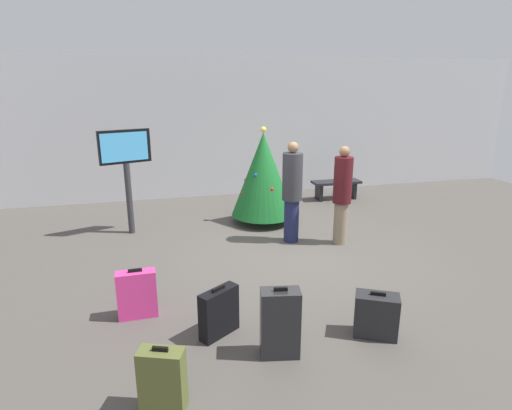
{
  "coord_description": "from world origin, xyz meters",
  "views": [
    {
      "loc": [
        -2.42,
        -6.65,
        2.88
      ],
      "look_at": [
        -0.74,
        -0.05,
        0.9
      ],
      "focal_mm": 29.39,
      "sensor_mm": 36.0,
      "label": 1
    }
  ],
  "objects_px": {
    "suitcase_0": "(280,323)",
    "flight_info_kiosk": "(126,161)",
    "traveller_1": "(292,190)",
    "suitcase_1": "(376,315)",
    "suitcase_2": "(219,312)",
    "waiting_bench": "(336,186)",
    "suitcase_4": "(162,380)",
    "traveller_0": "(342,193)",
    "holiday_tree": "(263,174)",
    "suitcase_3": "(137,294)"
  },
  "relations": [
    {
      "from": "traveller_1",
      "to": "suitcase_1",
      "type": "xyz_separation_m",
      "value": [
        -0.03,
        -3.19,
        -0.73
      ]
    },
    {
      "from": "waiting_bench",
      "to": "suitcase_4",
      "type": "relative_size",
      "value": 1.91
    },
    {
      "from": "suitcase_3",
      "to": "waiting_bench",
      "type": "bearing_deg",
      "value": 43.61
    },
    {
      "from": "traveller_1",
      "to": "suitcase_3",
      "type": "bearing_deg",
      "value": -143.32
    },
    {
      "from": "holiday_tree",
      "to": "traveller_1",
      "type": "relative_size",
      "value": 1.08
    },
    {
      "from": "holiday_tree",
      "to": "traveller_0",
      "type": "height_order",
      "value": "holiday_tree"
    },
    {
      "from": "waiting_bench",
      "to": "suitcase_2",
      "type": "relative_size",
      "value": 1.99
    },
    {
      "from": "suitcase_0",
      "to": "flight_info_kiosk",
      "type": "bearing_deg",
      "value": 110.71
    },
    {
      "from": "traveller_0",
      "to": "suitcase_0",
      "type": "bearing_deg",
      "value": -125.45
    },
    {
      "from": "flight_info_kiosk",
      "to": "waiting_bench",
      "type": "height_order",
      "value": "flight_info_kiosk"
    },
    {
      "from": "suitcase_3",
      "to": "suitcase_0",
      "type": "bearing_deg",
      "value": -38.44
    },
    {
      "from": "traveller_1",
      "to": "suitcase_0",
      "type": "relative_size",
      "value": 2.3
    },
    {
      "from": "suitcase_0",
      "to": "suitcase_1",
      "type": "relative_size",
      "value": 1.44
    },
    {
      "from": "suitcase_0",
      "to": "suitcase_1",
      "type": "bearing_deg",
      "value": 3.8
    },
    {
      "from": "holiday_tree",
      "to": "suitcase_0",
      "type": "relative_size",
      "value": 2.49
    },
    {
      "from": "flight_info_kiosk",
      "to": "traveller_0",
      "type": "xyz_separation_m",
      "value": [
        3.79,
        -1.55,
        -0.49
      ]
    },
    {
      "from": "waiting_bench",
      "to": "traveller_0",
      "type": "relative_size",
      "value": 0.68
    },
    {
      "from": "suitcase_2",
      "to": "suitcase_4",
      "type": "distance_m",
      "value": 1.25
    },
    {
      "from": "holiday_tree",
      "to": "suitcase_2",
      "type": "xyz_separation_m",
      "value": [
        -1.61,
        -3.95,
        -0.75
      ]
    },
    {
      "from": "suitcase_2",
      "to": "suitcase_3",
      "type": "xyz_separation_m",
      "value": [
        -0.94,
        0.66,
        0.02
      ]
    },
    {
      "from": "waiting_bench",
      "to": "suitcase_3",
      "type": "xyz_separation_m",
      "value": [
        -4.86,
        -4.63,
        -0.04
      ]
    },
    {
      "from": "waiting_bench",
      "to": "suitcase_0",
      "type": "distance_m",
      "value": 6.72
    },
    {
      "from": "traveller_0",
      "to": "suitcase_2",
      "type": "xyz_separation_m",
      "value": [
        -2.67,
        -2.39,
        -0.67
      ]
    },
    {
      "from": "holiday_tree",
      "to": "suitcase_0",
      "type": "height_order",
      "value": "holiday_tree"
    },
    {
      "from": "holiday_tree",
      "to": "suitcase_4",
      "type": "relative_size",
      "value": 3.14
    },
    {
      "from": "flight_info_kiosk",
      "to": "suitcase_0",
      "type": "relative_size",
      "value": 2.5
    },
    {
      "from": "suitcase_0",
      "to": "suitcase_2",
      "type": "distance_m",
      "value": 0.8
    },
    {
      "from": "traveller_1",
      "to": "suitcase_1",
      "type": "height_order",
      "value": "traveller_1"
    },
    {
      "from": "suitcase_4",
      "to": "suitcase_2",
      "type": "bearing_deg",
      "value": 56.57
    },
    {
      "from": "holiday_tree",
      "to": "waiting_bench",
      "type": "relative_size",
      "value": 1.64
    },
    {
      "from": "suitcase_2",
      "to": "suitcase_3",
      "type": "height_order",
      "value": "suitcase_3"
    },
    {
      "from": "flight_info_kiosk",
      "to": "suitcase_0",
      "type": "distance_m",
      "value": 4.91
    },
    {
      "from": "waiting_bench",
      "to": "suitcase_1",
      "type": "height_order",
      "value": "suitcase_1"
    },
    {
      "from": "holiday_tree",
      "to": "flight_info_kiosk",
      "type": "height_order",
      "value": "flight_info_kiosk"
    },
    {
      "from": "suitcase_0",
      "to": "suitcase_1",
      "type": "height_order",
      "value": "suitcase_0"
    },
    {
      "from": "waiting_bench",
      "to": "suitcase_4",
      "type": "height_order",
      "value": "suitcase_4"
    },
    {
      "from": "traveller_1",
      "to": "suitcase_3",
      "type": "distance_m",
      "value": 3.51
    },
    {
      "from": "holiday_tree",
      "to": "suitcase_2",
      "type": "bearing_deg",
      "value": -112.14
    },
    {
      "from": "holiday_tree",
      "to": "suitcase_2",
      "type": "height_order",
      "value": "holiday_tree"
    },
    {
      "from": "flight_info_kiosk",
      "to": "traveller_0",
      "type": "distance_m",
      "value": 4.12
    },
    {
      "from": "suitcase_4",
      "to": "holiday_tree",
      "type": "bearing_deg",
      "value": 65.3
    },
    {
      "from": "suitcase_0",
      "to": "waiting_bench",
      "type": "bearing_deg",
      "value": 60.22
    },
    {
      "from": "suitcase_1",
      "to": "suitcase_3",
      "type": "relative_size",
      "value": 0.86
    },
    {
      "from": "traveller_0",
      "to": "suitcase_1",
      "type": "bearing_deg",
      "value": -107.14
    },
    {
      "from": "holiday_tree",
      "to": "traveller_1",
      "type": "distance_m",
      "value": 1.25
    },
    {
      "from": "suitcase_1",
      "to": "waiting_bench",
      "type": "bearing_deg",
      "value": 69.71
    },
    {
      "from": "traveller_1",
      "to": "suitcase_4",
      "type": "xyz_separation_m",
      "value": [
        -2.51,
        -3.76,
        -0.69
      ]
    },
    {
      "from": "suitcase_1",
      "to": "suitcase_2",
      "type": "distance_m",
      "value": 1.85
    },
    {
      "from": "traveller_0",
      "to": "suitcase_2",
      "type": "relative_size",
      "value": 2.92
    },
    {
      "from": "waiting_bench",
      "to": "suitcase_0",
      "type": "xyz_separation_m",
      "value": [
        -3.34,
        -5.83,
        0.04
      ]
    }
  ]
}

